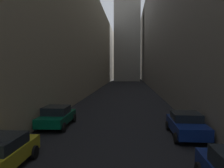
# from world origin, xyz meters

# --- Properties ---
(ground_plane) EXTENTS (264.00, 264.00, 0.00)m
(ground_plane) POSITION_xyz_m (0.00, 48.00, 0.00)
(ground_plane) COLOR black
(building_block_left) EXTENTS (14.29, 108.00, 18.65)m
(building_block_left) POSITION_xyz_m (-12.65, 50.00, 9.33)
(building_block_left) COLOR gray
(building_block_left) RESTS_ON ground
(building_block_right) EXTENTS (13.76, 108.00, 25.05)m
(building_block_right) POSITION_xyz_m (12.38, 50.00, 12.53)
(building_block_right) COLOR #60594F
(building_block_right) RESTS_ON ground
(parked_car_left_third) EXTENTS (2.05, 4.22, 1.49)m
(parked_car_left_third) POSITION_xyz_m (-4.40, 19.46, 0.76)
(parked_car_left_third) COLOR #05472D
(parked_car_left_third) RESTS_ON ground
(parked_car_right_third) EXTENTS (2.04, 4.30, 1.46)m
(parked_car_right_third) POSITION_xyz_m (4.40, 17.69, 0.74)
(parked_car_right_third) COLOR navy
(parked_car_right_third) RESTS_ON ground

